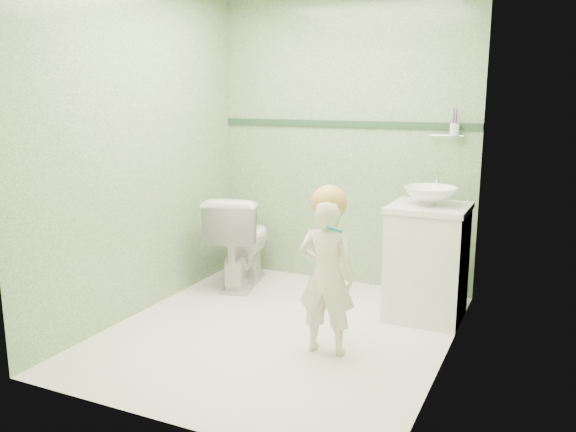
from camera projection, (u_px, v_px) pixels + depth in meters
The scene contains 12 objects.
ground at pixel (279, 332), 4.00m from camera, with size 2.50×2.50×0.00m, color white.
room_shell at pixel (278, 156), 3.76m from camera, with size 2.50×2.54×2.40m.
trim_stripe at pixel (344, 124), 4.82m from camera, with size 2.20×0.02×0.05m, color #29452F.
vanity at pixel (427, 264), 4.19m from camera, with size 0.52×0.50×0.80m, color white.
counter at pixel (430, 208), 4.11m from camera, with size 0.54×0.52×0.04m, color white.
basin at pixel (430, 196), 4.09m from camera, with size 0.37×0.37×0.13m, color white.
faucet at pixel (436, 181), 4.24m from camera, with size 0.03×0.13×0.18m.
cup_holder at pixel (454, 129), 4.41m from camera, with size 0.26×0.07×0.21m.
toilet at pixel (241, 240), 4.94m from camera, with size 0.43×0.76×0.77m, color white.
toddler at pixel (327, 277), 3.60m from camera, with size 0.36×0.24×0.98m, color beige.
hair_cap at pixel (329, 203), 3.53m from camera, with size 0.22×0.22×0.22m, color #C78F49.
teal_toothbrush at pixel (334, 229), 3.39m from camera, with size 0.11×0.14×0.08m.
Camera 1 is at (1.65, -3.38, 1.59)m, focal length 36.61 mm.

